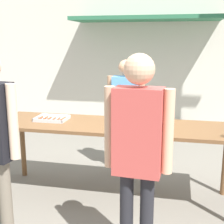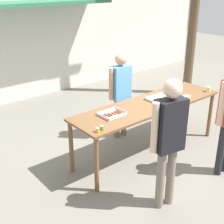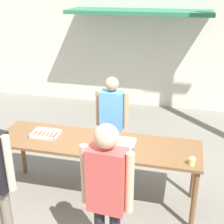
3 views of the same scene
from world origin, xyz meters
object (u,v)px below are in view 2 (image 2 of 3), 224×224
at_px(condiment_jar_ketchup, 102,128).
at_px(beer_cup, 208,89).
at_px(food_tray_sausages, 112,114).
at_px(food_tray_buns, 159,98).
at_px(condiment_jar_mustard, 98,130).
at_px(person_server_behind_table, 121,88).
at_px(person_customer_holding_hotdog, 169,133).

height_order(condiment_jar_ketchup, beer_cup, beer_cup).
xyz_separation_m(food_tray_sausages, food_tray_buns, (1.09, -0.00, 0.00)).
bearing_deg(beer_cup, food_tray_buns, 162.60).
xyz_separation_m(condiment_jar_mustard, person_server_behind_table, (1.36, 1.07, 0.03)).
distance_m(food_tray_buns, person_customer_holding_hotdog, 1.67).
xyz_separation_m(food_tray_buns, condiment_jar_mustard, (-1.62, -0.33, 0.02)).
height_order(food_tray_sausages, condiment_jar_mustard, condiment_jar_mustard).
relative_size(food_tray_sausages, beer_cup, 4.08).
bearing_deg(condiment_jar_mustard, beer_cup, 0.29).
height_order(condiment_jar_mustard, person_customer_holding_hotdog, person_customer_holding_hotdog).
height_order(food_tray_sausages, condiment_jar_ketchup, condiment_jar_ketchup).
xyz_separation_m(condiment_jar_mustard, condiment_jar_ketchup, (0.08, 0.02, 0.00)).
bearing_deg(food_tray_sausages, beer_cup, -8.58).
relative_size(food_tray_sausages, person_server_behind_table, 0.24).
xyz_separation_m(food_tray_sausages, beer_cup, (2.10, -0.32, 0.04)).
height_order(food_tray_sausages, person_server_behind_table, person_server_behind_table).
xyz_separation_m(condiment_jar_ketchup, beer_cup, (2.55, -0.00, 0.02)).
height_order(beer_cup, person_server_behind_table, person_server_behind_table).
xyz_separation_m(food_tray_buns, beer_cup, (1.01, -0.32, 0.03)).
relative_size(person_server_behind_table, person_customer_holding_hotdog, 0.91).
distance_m(food_tray_buns, condiment_jar_mustard, 1.66).
relative_size(food_tray_buns, person_server_behind_table, 0.29).
distance_m(condiment_jar_ketchup, person_server_behind_table, 1.66).
height_order(food_tray_sausages, person_customer_holding_hotdog, person_customer_holding_hotdog).
height_order(food_tray_buns, person_customer_holding_hotdog, person_customer_holding_hotdog).
relative_size(food_tray_buns, condiment_jar_ketchup, 7.16).
relative_size(condiment_jar_mustard, condiment_jar_ketchup, 1.00).
bearing_deg(person_customer_holding_hotdog, food_tray_buns, -123.28).
bearing_deg(person_customer_holding_hotdog, person_server_behind_table, -104.02).
height_order(food_tray_sausages, beer_cup, beer_cup).
bearing_deg(food_tray_sausages, person_server_behind_table, 42.11).
height_order(food_tray_buns, person_server_behind_table, person_server_behind_table).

